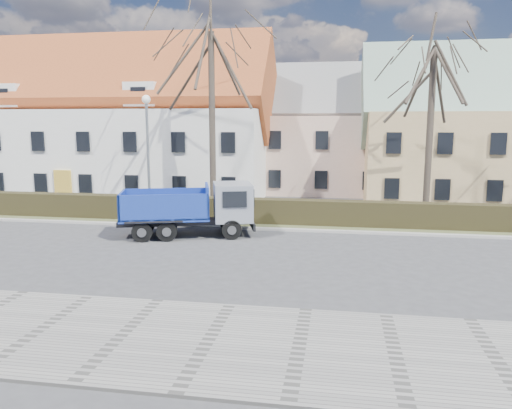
% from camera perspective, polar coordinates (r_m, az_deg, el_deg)
% --- Properties ---
extents(ground, '(120.00, 120.00, 0.00)m').
position_cam_1_polar(ground, '(21.03, -5.35, -5.40)').
color(ground, '#3D3D3F').
extents(sidewalk_near, '(80.00, 5.00, 0.08)m').
position_cam_1_polar(sidewalk_near, '(13.43, -14.99, -14.27)').
color(sidewalk_near, gray).
rests_on(sidewalk_near, ground).
extents(curb_far, '(80.00, 0.30, 0.12)m').
position_cam_1_polar(curb_far, '(25.37, -2.69, -2.67)').
color(curb_far, '#A29E97').
rests_on(curb_far, ground).
extents(grass_strip, '(80.00, 3.00, 0.10)m').
position_cam_1_polar(grass_strip, '(26.90, -1.97, -1.99)').
color(grass_strip, '#464D2B').
rests_on(grass_strip, ground).
extents(hedge, '(60.00, 0.90, 1.30)m').
position_cam_1_polar(hedge, '(26.60, -2.06, -0.80)').
color(hedge, black).
rests_on(hedge, ground).
extents(building_white, '(26.80, 10.80, 9.50)m').
position_cam_1_polar(building_white, '(40.06, -17.79, 8.08)').
color(building_white, white).
rests_on(building_white, ground).
extents(building_pink, '(10.80, 8.80, 8.00)m').
position_cam_1_polar(building_pink, '(39.68, 7.75, 7.35)').
color(building_pink, beige).
rests_on(building_pink, ground).
extents(building_yellow, '(18.80, 10.80, 8.50)m').
position_cam_1_polar(building_yellow, '(38.19, 26.04, 6.79)').
color(building_yellow, tan).
rests_on(building_yellow, ground).
extents(tree_1, '(9.20, 9.20, 12.65)m').
position_cam_1_polar(tree_1, '(29.08, -5.06, 11.27)').
color(tree_1, '#382F27').
rests_on(tree_1, ground).
extents(tree_2, '(8.00, 8.00, 11.00)m').
position_cam_1_polar(tree_2, '(28.53, 19.32, 9.16)').
color(tree_2, '#382F27').
rests_on(tree_2, ground).
extents(dump_truck, '(6.87, 4.17, 2.58)m').
position_cam_1_polar(dump_truck, '(23.78, -8.33, -0.55)').
color(dump_truck, navy).
rests_on(dump_truck, ground).
extents(streetlight, '(0.54, 0.54, 6.92)m').
position_cam_1_polar(streetlight, '(28.74, -12.22, 5.40)').
color(streetlight, gray).
rests_on(streetlight, ground).
extents(cart_frame, '(0.74, 0.54, 0.61)m').
position_cam_1_polar(cart_frame, '(26.31, -11.48, -1.87)').
color(cart_frame, silver).
rests_on(cart_frame, ground).
extents(parked_car_a, '(3.61, 1.50, 1.22)m').
position_cam_1_polar(parked_car_a, '(31.25, -9.15, 0.54)').
color(parked_car_a, black).
rests_on(parked_car_a, ground).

